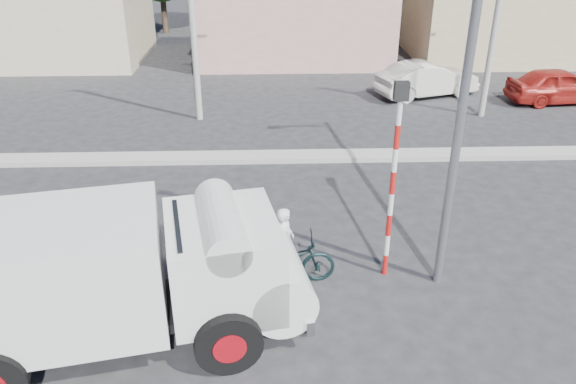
{
  "coord_description": "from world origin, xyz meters",
  "views": [
    {
      "loc": [
        0.7,
        -8.75,
        7.25
      ],
      "look_at": [
        1.1,
        3.03,
        1.3
      ],
      "focal_mm": 35.0,
      "sensor_mm": 36.0,
      "label": 1
    }
  ],
  "objects_px": {
    "truck": "(122,275)",
    "car_cream": "(427,79)",
    "cyclist": "(286,252)",
    "streetlight": "(461,53)",
    "car_red": "(559,85)",
    "traffic_pole": "(394,167)",
    "bicycle": "(286,260)"
  },
  "relations": [
    {
      "from": "truck",
      "to": "car_cream",
      "type": "xyz_separation_m",
      "value": [
        9.41,
        15.18,
        -0.76
      ]
    },
    {
      "from": "cyclist",
      "to": "car_cream",
      "type": "relative_size",
      "value": 0.34
    },
    {
      "from": "cyclist",
      "to": "streetlight",
      "type": "distance_m",
      "value": 5.26
    },
    {
      "from": "cyclist",
      "to": "car_cream",
      "type": "bearing_deg",
      "value": -27.56
    },
    {
      "from": "streetlight",
      "to": "car_red",
      "type": "bearing_deg",
      "value": 55.29
    },
    {
      "from": "traffic_pole",
      "to": "bicycle",
      "type": "bearing_deg",
      "value": -174.56
    },
    {
      "from": "bicycle",
      "to": "streetlight",
      "type": "distance_m",
      "value": 5.41
    },
    {
      "from": "car_cream",
      "to": "streetlight",
      "type": "bearing_deg",
      "value": 147.62
    },
    {
      "from": "traffic_pole",
      "to": "cyclist",
      "type": "bearing_deg",
      "value": -174.56
    },
    {
      "from": "bicycle",
      "to": "streetlight",
      "type": "height_order",
      "value": "streetlight"
    },
    {
      "from": "bicycle",
      "to": "cyclist",
      "type": "xyz_separation_m",
      "value": [
        -0.0,
        0.0,
        0.19
      ]
    },
    {
      "from": "truck",
      "to": "traffic_pole",
      "type": "relative_size",
      "value": 1.57
    },
    {
      "from": "truck",
      "to": "cyclist",
      "type": "height_order",
      "value": "truck"
    },
    {
      "from": "bicycle",
      "to": "streetlight",
      "type": "xyz_separation_m",
      "value": [
        3.15,
        -0.09,
        4.41
      ]
    },
    {
      "from": "car_cream",
      "to": "traffic_pole",
      "type": "xyz_separation_m",
      "value": [
        -4.27,
        -13.2,
        1.86
      ]
    },
    {
      "from": "cyclist",
      "to": "streetlight",
      "type": "relative_size",
      "value": 0.17
    },
    {
      "from": "cyclist",
      "to": "streetlight",
      "type": "height_order",
      "value": "streetlight"
    },
    {
      "from": "car_cream",
      "to": "traffic_pole",
      "type": "bearing_deg",
      "value": 143.56
    },
    {
      "from": "bicycle",
      "to": "car_cream",
      "type": "height_order",
      "value": "car_cream"
    },
    {
      "from": "bicycle",
      "to": "streetlight",
      "type": "relative_size",
      "value": 0.24
    },
    {
      "from": "car_cream",
      "to": "car_red",
      "type": "xyz_separation_m",
      "value": [
        5.26,
        -1.1,
        -0.01
      ]
    },
    {
      "from": "truck",
      "to": "bicycle",
      "type": "relative_size",
      "value": 3.23
    },
    {
      "from": "cyclist",
      "to": "streetlight",
      "type": "xyz_separation_m",
      "value": [
        3.15,
        -0.09,
        4.21
      ]
    },
    {
      "from": "traffic_pole",
      "to": "streetlight",
      "type": "height_order",
      "value": "streetlight"
    },
    {
      "from": "streetlight",
      "to": "cyclist",
      "type": "bearing_deg",
      "value": 178.37
    },
    {
      "from": "cyclist",
      "to": "car_cream",
      "type": "distance_m",
      "value": 14.89
    },
    {
      "from": "car_red",
      "to": "streetlight",
      "type": "xyz_separation_m",
      "value": [
        -8.59,
        -12.4,
        4.24
      ]
    },
    {
      "from": "truck",
      "to": "car_red",
      "type": "distance_m",
      "value": 20.35
    },
    {
      "from": "bicycle",
      "to": "car_red",
      "type": "distance_m",
      "value": 17.0
    },
    {
      "from": "cyclist",
      "to": "traffic_pole",
      "type": "distance_m",
      "value": 2.88
    },
    {
      "from": "traffic_pole",
      "to": "streetlight",
      "type": "distance_m",
      "value": 2.56
    },
    {
      "from": "car_cream",
      "to": "streetlight",
      "type": "height_order",
      "value": "streetlight"
    }
  ]
}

